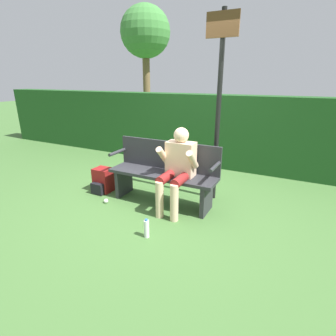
# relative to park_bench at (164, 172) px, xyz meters

# --- Properties ---
(ground_plane) EXTENTS (40.00, 40.00, 0.00)m
(ground_plane) POSITION_rel_park_bench_xyz_m (0.00, -0.06, -0.48)
(ground_plane) COLOR #426B33
(hedge_back) EXTENTS (12.00, 0.48, 1.49)m
(hedge_back) POSITION_rel_park_bench_xyz_m (0.00, 2.11, 0.27)
(hedge_back) COLOR #1E4C1E
(hedge_back) RESTS_ON ground
(park_bench) EXTENTS (1.64, 0.44, 0.92)m
(park_bench) POSITION_rel_park_bench_xyz_m (0.00, 0.00, 0.00)
(park_bench) COLOR #2D2D33
(park_bench) RESTS_ON ground
(person_seated) EXTENTS (0.53, 0.60, 1.17)m
(person_seated) POSITION_rel_park_bench_xyz_m (0.28, -0.13, 0.18)
(person_seated) COLOR beige
(person_seated) RESTS_ON ground
(backpack) EXTENTS (0.29, 0.33, 0.40)m
(backpack) POSITION_rel_park_bench_xyz_m (-1.08, -0.13, -0.29)
(backpack) COLOR maroon
(backpack) RESTS_ON ground
(water_bottle) EXTENTS (0.06, 0.06, 0.24)m
(water_bottle) POSITION_rel_park_bench_xyz_m (0.27, -0.96, -0.37)
(water_bottle) COLOR white
(water_bottle) RESTS_ON ground
(signpost) EXTENTS (0.44, 0.09, 2.67)m
(signpost) POSITION_rel_park_bench_xyz_m (0.64, 0.46, 1.08)
(signpost) COLOR black
(signpost) RESTS_ON ground
(tree) EXTENTS (1.83, 1.83, 4.32)m
(tree) POSITION_rel_park_bench_xyz_m (-3.81, 5.84, 2.86)
(tree) COLOR brown
(tree) RESTS_ON ground
(litter_crumple) EXTENTS (0.07, 0.07, 0.07)m
(litter_crumple) POSITION_rel_park_bench_xyz_m (-0.76, -0.46, -0.45)
(litter_crumple) COLOR silver
(litter_crumple) RESTS_ON ground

